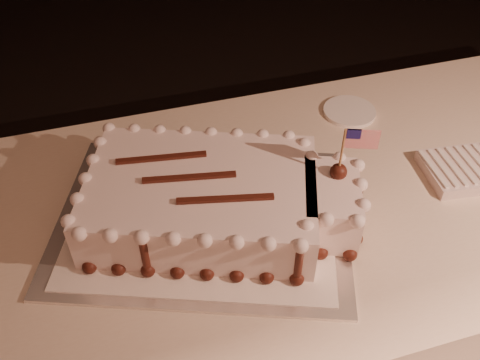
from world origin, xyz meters
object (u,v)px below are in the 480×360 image
object	(u,v)px
banquet_table	(260,303)
napkin_stack	(468,169)
side_plate	(349,112)
cake_board	(203,219)
sheet_cake	(217,199)

from	to	relation	value
banquet_table	napkin_stack	world-z (taller)	napkin_stack
banquet_table	side_plate	size ratio (longest dim) A/B	17.81
cake_board	sheet_cake	distance (m)	0.07
banquet_table	side_plate	xyz separation A→B (m)	(0.31, 0.25, 0.38)
cake_board	sheet_cake	xyz separation A→B (m)	(0.03, -0.01, 0.06)
sheet_cake	cake_board	bearing A→B (deg)	159.60
sheet_cake	banquet_table	bearing A→B (deg)	9.36
banquet_table	side_plate	distance (m)	0.55
side_plate	cake_board	bearing A→B (deg)	-150.55
napkin_stack	side_plate	xyz separation A→B (m)	(-0.16, 0.29, -0.01)
banquet_table	sheet_cake	xyz separation A→B (m)	(-0.11, -0.02, 0.44)
cake_board	side_plate	xyz separation A→B (m)	(0.45, 0.26, 0.00)
sheet_cake	napkin_stack	distance (m)	0.58
sheet_cake	napkin_stack	world-z (taller)	sheet_cake
banquet_table	napkin_stack	size ratio (longest dim) A/B	11.45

